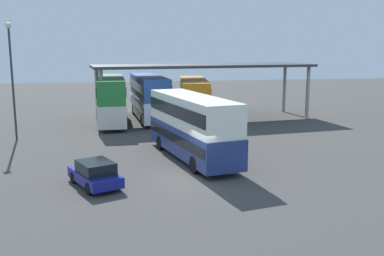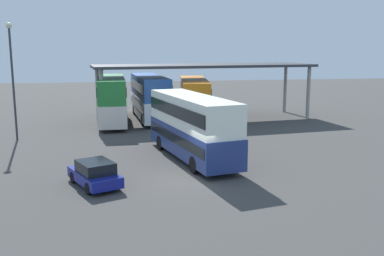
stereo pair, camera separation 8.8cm
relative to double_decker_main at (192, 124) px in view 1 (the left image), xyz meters
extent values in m
plane|color=#403F3D|center=(-0.87, -4.36, -2.23)|extent=(140.00, 140.00, 0.00)
cube|color=navy|center=(0.00, -0.01, -0.99)|extent=(4.50, 10.44, 1.78)
cube|color=white|center=(0.00, -0.01, 0.86)|extent=(4.39, 10.22, 1.93)
cube|color=black|center=(0.00, -0.01, -0.78)|extent=(4.45, 10.05, 0.60)
cube|color=black|center=(0.00, -0.01, 0.96)|extent=(4.45, 10.05, 0.77)
cube|color=black|center=(-1.03, 4.90, -0.72)|extent=(2.07, 0.53, 1.07)
cube|color=orange|center=(-1.03, 4.90, 0.13)|extent=(1.71, 0.43, 0.36)
cylinder|color=black|center=(-1.73, 2.84, -1.73)|extent=(0.48, 1.04, 1.00)
cylinder|color=black|center=(0.45, 3.30, -1.73)|extent=(0.48, 1.04, 1.00)
cylinder|color=black|center=(-0.44, -3.32, -1.73)|extent=(0.48, 1.04, 1.00)
cylinder|color=black|center=(1.74, -2.86, -1.73)|extent=(0.48, 1.04, 1.00)
cube|color=navy|center=(-5.93, -4.69, -1.73)|extent=(2.98, 3.98, 0.55)
cube|color=black|center=(-5.86, -4.85, -1.17)|extent=(2.20, 2.44, 0.58)
cylinder|color=black|center=(-7.07, -3.96, -1.93)|extent=(0.42, 0.63, 0.60)
cylinder|color=black|center=(-5.70, -3.36, -1.93)|extent=(0.42, 0.63, 0.60)
cylinder|color=black|center=(-6.16, -6.02, -1.93)|extent=(0.42, 0.63, 0.60)
cylinder|color=black|center=(-4.79, -5.41, -1.93)|extent=(0.42, 0.63, 0.60)
cube|color=silver|center=(-5.09, 14.73, -0.92)|extent=(2.51, 11.38, 1.91)
cube|color=#247833|center=(-5.09, 14.73, 1.07)|extent=(2.43, 11.16, 2.07)
cube|color=black|center=(-5.09, 14.73, -0.69)|extent=(2.54, 10.93, 0.65)
cube|color=black|center=(-5.09, 14.73, 1.17)|extent=(2.54, 10.93, 0.83)
cube|color=black|center=(-5.14, 20.36, -0.64)|extent=(2.06, 0.12, 1.15)
cube|color=orange|center=(-5.14, 20.36, 0.28)|extent=(1.70, 0.09, 0.36)
cylinder|color=black|center=(-6.21, 18.25, -1.73)|extent=(0.29, 1.00, 1.00)
cylinder|color=black|center=(-4.03, 18.26, -1.73)|extent=(0.29, 1.00, 1.00)
cylinder|color=black|center=(-6.16, 11.20, -1.73)|extent=(0.29, 1.00, 1.00)
cylinder|color=black|center=(-3.97, 11.22, -1.73)|extent=(0.29, 1.00, 1.00)
cube|color=white|center=(-1.42, 16.18, -0.93)|extent=(3.26, 11.60, 1.90)
cube|color=#255099|center=(-1.42, 16.18, 1.05)|extent=(3.17, 11.37, 2.06)
cube|color=black|center=(-1.42, 16.18, -0.70)|extent=(3.27, 11.15, 0.65)
cube|color=black|center=(-1.42, 16.18, 1.16)|extent=(3.27, 11.15, 0.82)
cube|color=black|center=(-1.78, 21.85, -0.64)|extent=(2.17, 0.24, 1.14)
cube|color=orange|center=(-1.78, 21.85, 0.27)|extent=(1.79, 0.19, 0.36)
cylinder|color=black|center=(-2.80, 19.66, -1.73)|extent=(0.34, 1.02, 1.00)
cylinder|color=black|center=(-0.49, 19.80, -1.73)|extent=(0.34, 1.02, 1.00)
cylinder|color=black|center=(-2.35, 12.56, -1.73)|extent=(0.34, 1.02, 1.00)
cylinder|color=black|center=(-0.05, 12.71, -1.73)|extent=(0.34, 1.02, 1.00)
cube|color=white|center=(2.85, 14.96, -1.00)|extent=(3.95, 11.36, 1.76)
cube|color=orange|center=(2.85, 14.96, 0.84)|extent=(3.84, 11.13, 1.91)
cube|color=black|center=(2.85, 14.96, -0.78)|extent=(3.93, 10.92, 0.60)
cube|color=black|center=(2.85, 14.96, 0.94)|extent=(3.93, 10.92, 0.76)
cube|color=black|center=(3.57, 20.42, -0.73)|extent=(2.13, 0.38, 1.06)
cube|color=orange|center=(3.57, 20.42, 0.12)|extent=(1.75, 0.31, 0.36)
cylinder|color=black|center=(2.18, 18.53, -1.73)|extent=(0.41, 1.03, 1.00)
cylinder|color=black|center=(4.43, 18.23, -1.73)|extent=(0.41, 1.03, 1.00)
cylinder|color=black|center=(1.27, 11.69, -1.73)|extent=(0.41, 1.03, 1.00)
cylinder|color=black|center=(3.53, 11.39, -1.73)|extent=(0.41, 1.03, 1.00)
cube|color=#33353A|center=(3.91, 14.95, 3.09)|extent=(22.05, 8.38, 0.25)
cylinder|color=#9E9B93|center=(13.72, 18.48, 0.37)|extent=(0.36, 0.36, 5.19)
cylinder|color=#9E9B93|center=(14.27, 13.76, 0.37)|extent=(0.36, 0.36, 5.19)
cylinder|color=#9E9B93|center=(-6.45, 16.15, 0.37)|extent=(0.36, 0.36, 5.19)
cylinder|color=#9E9B93|center=(-5.91, 11.43, 0.37)|extent=(0.36, 0.36, 5.19)
cylinder|color=#33353A|center=(-12.37, 8.03, 2.03)|extent=(0.16, 0.16, 8.51)
sphere|color=beige|center=(-12.37, 8.03, 6.43)|extent=(0.44, 0.44, 0.44)
camera|label=1|loc=(-4.80, -26.62, 4.80)|focal=40.43mm
camera|label=2|loc=(-4.71, -26.64, 4.80)|focal=40.43mm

